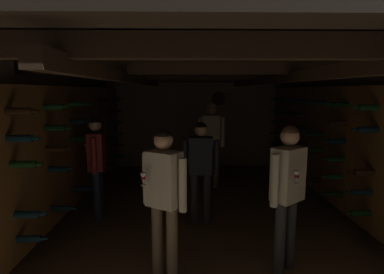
{
  "coord_description": "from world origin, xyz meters",
  "views": [
    {
      "loc": [
        -0.28,
        -4.75,
        1.99
      ],
      "look_at": [
        -0.17,
        0.3,
        1.22
      ],
      "focal_mm": 28.7,
      "sensor_mm": 36.0,
      "label": 1
    }
  ],
  "objects_px": {
    "person_host_center": "(201,164)",
    "person_guest_rear_center": "(211,136)",
    "wine_crate_stack": "(201,165)",
    "person_guest_near_left": "(164,191)",
    "person_guest_near_right": "(288,185)",
    "display_bottle": "(204,147)",
    "person_guest_mid_left": "(97,159)"
  },
  "relations": [
    {
      "from": "person_guest_near_right",
      "to": "person_guest_rear_center",
      "type": "bearing_deg",
      "value": 100.81
    },
    {
      "from": "person_host_center",
      "to": "person_guest_mid_left",
      "type": "distance_m",
      "value": 1.59
    },
    {
      "from": "person_guest_near_left",
      "to": "person_guest_mid_left",
      "type": "bearing_deg",
      "value": 125.96
    },
    {
      "from": "person_host_center",
      "to": "person_guest_rear_center",
      "type": "xyz_separation_m",
      "value": [
        0.3,
        1.71,
        0.15
      ]
    },
    {
      "from": "person_guest_near_left",
      "to": "person_guest_near_right",
      "type": "xyz_separation_m",
      "value": [
        1.32,
        0.11,
        0.01
      ]
    },
    {
      "from": "wine_crate_stack",
      "to": "person_guest_mid_left",
      "type": "relative_size",
      "value": 0.38
    },
    {
      "from": "person_host_center",
      "to": "person_guest_mid_left",
      "type": "relative_size",
      "value": 0.97
    },
    {
      "from": "person_guest_near_left",
      "to": "person_guest_near_right",
      "type": "distance_m",
      "value": 1.32
    },
    {
      "from": "person_guest_near_left",
      "to": "person_guest_near_right",
      "type": "bearing_deg",
      "value": 4.74
    },
    {
      "from": "person_guest_near_right",
      "to": "wine_crate_stack",
      "type": "bearing_deg",
      "value": 101.54
    },
    {
      "from": "person_host_center",
      "to": "display_bottle",
      "type": "bearing_deg",
      "value": 85.37
    },
    {
      "from": "person_guest_mid_left",
      "to": "person_guest_rear_center",
      "type": "bearing_deg",
      "value": 39.18
    },
    {
      "from": "display_bottle",
      "to": "person_guest_near_right",
      "type": "distance_m",
      "value": 3.68
    },
    {
      "from": "person_host_center",
      "to": "person_guest_near_left",
      "type": "relative_size",
      "value": 0.95
    },
    {
      "from": "wine_crate_stack",
      "to": "person_guest_rear_center",
      "type": "height_order",
      "value": "person_guest_rear_center"
    },
    {
      "from": "display_bottle",
      "to": "person_guest_mid_left",
      "type": "distance_m",
      "value": 2.8
    },
    {
      "from": "person_host_center",
      "to": "person_guest_near_left",
      "type": "bearing_deg",
      "value": -108.01
    },
    {
      "from": "display_bottle",
      "to": "person_host_center",
      "type": "xyz_separation_m",
      "value": [
        -0.19,
        -2.34,
        0.18
      ]
    },
    {
      "from": "person_guest_rear_center",
      "to": "display_bottle",
      "type": "bearing_deg",
      "value": 99.82
    },
    {
      "from": "display_bottle",
      "to": "person_guest_near_left",
      "type": "bearing_deg",
      "value": -99.73
    },
    {
      "from": "wine_crate_stack",
      "to": "person_guest_near_left",
      "type": "height_order",
      "value": "person_guest_near_left"
    },
    {
      "from": "display_bottle",
      "to": "person_guest_near_right",
      "type": "xyz_separation_m",
      "value": [
        0.68,
        -3.61,
        0.25
      ]
    },
    {
      "from": "person_guest_mid_left",
      "to": "person_guest_rear_center",
      "type": "xyz_separation_m",
      "value": [
        1.88,
        1.53,
        0.11
      ]
    },
    {
      "from": "person_guest_near_left",
      "to": "person_guest_mid_left",
      "type": "height_order",
      "value": "person_guest_near_left"
    },
    {
      "from": "wine_crate_stack",
      "to": "person_host_center",
      "type": "distance_m",
      "value": 2.48
    },
    {
      "from": "person_guest_rear_center",
      "to": "person_host_center",
      "type": "bearing_deg",
      "value": -99.93
    },
    {
      "from": "person_host_center",
      "to": "person_guest_rear_center",
      "type": "bearing_deg",
      "value": 80.07
    },
    {
      "from": "wine_crate_stack",
      "to": "person_guest_near_right",
      "type": "distance_m",
      "value": 3.81
    },
    {
      "from": "person_host_center",
      "to": "person_guest_near_right",
      "type": "distance_m",
      "value": 1.54
    },
    {
      "from": "person_guest_near_right",
      "to": "person_guest_rear_center",
      "type": "xyz_separation_m",
      "value": [
        -0.57,
        2.98,
        0.08
      ]
    },
    {
      "from": "display_bottle",
      "to": "person_guest_mid_left",
      "type": "bearing_deg",
      "value": -129.27
    },
    {
      "from": "person_guest_near_right",
      "to": "person_guest_near_left",
      "type": "bearing_deg",
      "value": -175.26
    }
  ]
}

